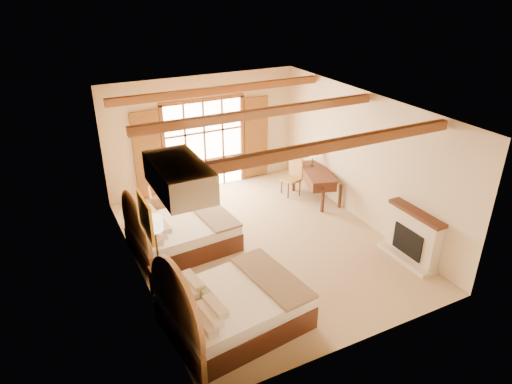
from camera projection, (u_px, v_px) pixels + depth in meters
floor at (261, 243)px, 10.51m from camera, size 7.00×7.00×0.00m
wall_back at (203, 133)px, 12.62m from camera, size 5.50×0.00×5.50m
wall_left at (134, 207)px, 8.69m from camera, size 0.00×7.00×7.00m
wall_right at (363, 159)px, 10.92m from camera, size 0.00×7.00×7.00m
ceiling at (262, 107)px, 9.11m from camera, size 7.00×7.00×0.00m
ceiling_beams at (262, 113)px, 9.16m from camera, size 5.39×4.60×0.18m
french_doors at (205, 146)px, 12.72m from camera, size 3.95×0.08×2.60m
fireplace at (412, 238)px, 9.73m from camera, size 0.46×1.40×1.16m
painting at (145, 216)px, 8.04m from camera, size 0.06×0.95×0.75m
canopy_valance at (179, 177)px, 6.64m from camera, size 0.70×1.40×0.45m
bed_near at (226, 307)px, 7.82m from camera, size 2.50×2.00×1.52m
bed_far at (176, 232)px, 10.09m from camera, size 2.30×1.81×1.44m
nightstand at (166, 282)px, 8.69m from camera, size 0.52×0.52×0.60m
floor_lamp at (155, 228)px, 8.54m from camera, size 0.33×0.33×1.54m
armchair at (165, 202)px, 11.57m from camera, size 0.91×0.93×0.72m
ottoman at (188, 211)px, 11.54m from camera, size 0.57×0.57×0.37m
desk at (316, 184)px, 12.36m from camera, size 1.09×1.67×0.83m
desk_chair at (292, 184)px, 12.67m from camera, size 0.59×0.58×1.04m
desk_lamp at (313, 154)px, 12.41m from camera, size 0.22×0.22×0.44m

